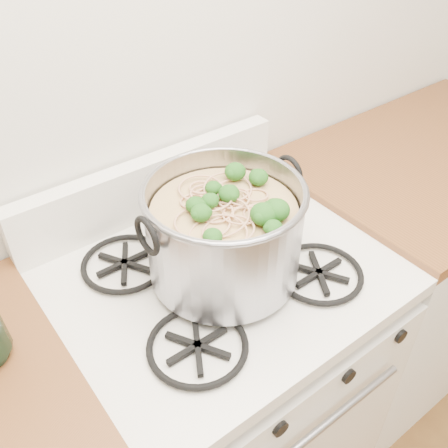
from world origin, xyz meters
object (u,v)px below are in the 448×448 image
spatula (273,218)px  glass_bowl (200,192)px  gas_range (222,387)px  stock_pot (224,233)px

spatula → glass_bowl: (-0.08, 0.21, 0.00)m
gas_range → stock_pot: (-0.00, -0.02, 0.59)m
glass_bowl → gas_range: bearing=-114.7°
gas_range → spatula: spatula is taller
stock_pot → glass_bowl: (0.12, 0.27, -0.09)m
stock_pot → glass_bowl: 0.31m
stock_pot → spatula: stock_pot is taller
gas_range → spatula: (0.20, 0.05, 0.50)m
gas_range → stock_pot: stock_pot is taller
gas_range → stock_pot: bearing=-107.6°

